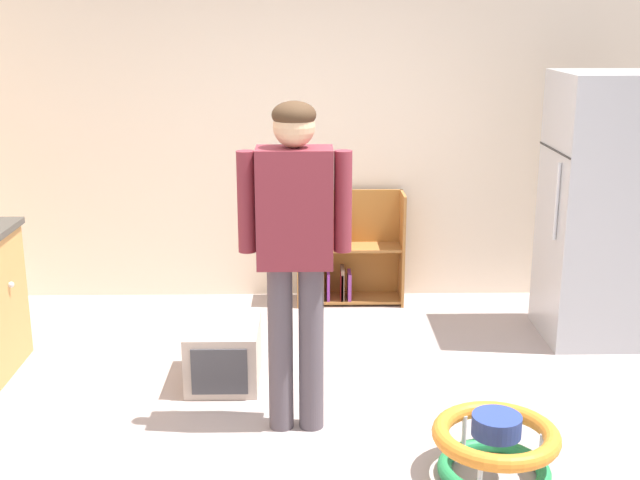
# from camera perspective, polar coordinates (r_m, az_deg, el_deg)

# --- Properties ---
(ground_plane) EXTENTS (12.00, 12.00, 0.00)m
(ground_plane) POSITION_cam_1_polar(r_m,az_deg,el_deg) (4.41, 0.51, -13.61)
(ground_plane) COLOR #AD9D98
(ground_plane) RESTS_ON ground
(back_wall) EXTENTS (5.20, 0.06, 2.70)m
(back_wall) POSITION_cam_1_polar(r_m,az_deg,el_deg) (6.23, -0.02, 8.15)
(back_wall) COLOR beige
(back_wall) RESTS_ON ground
(refrigerator) EXTENTS (0.73, 0.68, 1.78)m
(refrigerator) POSITION_cam_1_polar(r_m,az_deg,el_deg) (5.75, 18.97, 2.04)
(refrigerator) COLOR #B7BABF
(refrigerator) RESTS_ON ground
(bookshelf) EXTENTS (0.80, 0.28, 0.85)m
(bookshelf) POSITION_cam_1_polar(r_m,az_deg,el_deg) (6.26, 1.61, -1.03)
(bookshelf) COLOR #A56A33
(bookshelf) RESTS_ON ground
(standing_person) EXTENTS (0.57, 0.22, 1.73)m
(standing_person) POSITION_cam_1_polar(r_m,az_deg,el_deg) (4.15, -1.74, 0.15)
(standing_person) COLOR #564C54
(standing_person) RESTS_ON ground
(baby_walker) EXTENTS (0.60, 0.60, 0.32)m
(baby_walker) POSITION_cam_1_polar(r_m,az_deg,el_deg) (4.11, 12.01, -13.79)
(baby_walker) COLOR #23904D
(baby_walker) RESTS_ON ground
(pet_carrier) EXTENTS (0.42, 0.55, 0.36)m
(pet_carrier) POSITION_cam_1_polar(r_m,az_deg,el_deg) (5.00, -6.65, -7.74)
(pet_carrier) COLOR beige
(pet_carrier) RESTS_ON ground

